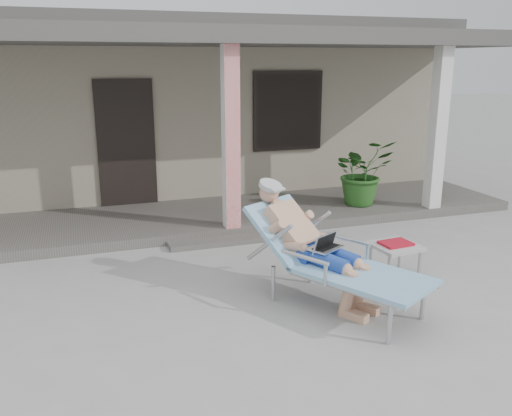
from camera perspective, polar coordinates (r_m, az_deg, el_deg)
name	(u,v)px	position (r m, az deg, el deg)	size (l,w,h in m)	color
ground	(285,292)	(6.22, 3.06, -8.86)	(60.00, 60.00, 0.00)	#9E9E99
house	(175,102)	(11.98, -8.54, 10.95)	(10.40, 5.40, 3.30)	gray
porch_deck	(218,216)	(8.88, -4.07, -0.87)	(10.00, 2.00, 0.15)	#605B56
porch_overhang	(215,43)	(8.48, -4.34, 16.92)	(10.00, 2.30, 2.85)	silver
porch_step	(238,240)	(7.84, -1.93, -3.35)	(2.00, 0.30, 0.07)	#605B56
lounger	(322,228)	(5.75, 7.00, -2.16)	(1.65, 2.12, 1.35)	#B7B7BC
side_table	(395,248)	(6.66, 14.46, -4.08)	(0.56, 0.56, 0.46)	#ABABA6
potted_palm	(362,172)	(9.37, 11.10, 3.74)	(1.01, 0.87, 1.12)	#26591E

